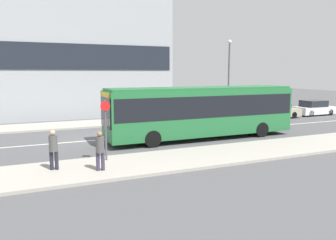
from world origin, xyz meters
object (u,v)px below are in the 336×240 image
pedestrian_down_pavement (100,149)px  bus_stop_sign (106,125)px  parked_car_1 (275,111)px  parked_car_2 (314,108)px  parked_car_0 (224,114)px  city_bus (202,109)px  pedestrian_near_stop (53,147)px  street_lamp (229,70)px

pedestrian_down_pavement → bus_stop_sign: (0.58, 1.50, 0.69)m
parked_car_1 → parked_car_2: (4.99, 0.17, 0.04)m
parked_car_0 → pedestrian_down_pavement: bearing=-141.1°
city_bus → parked_car_0: 7.51m
city_bus → pedestrian_near_stop: 9.93m
parked_car_2 → bus_stop_sign: bearing=-158.4°
parked_car_2 → pedestrian_down_pavement: 25.19m
street_lamp → bus_stop_sign: bearing=-142.2°
parked_car_2 → pedestrian_near_stop: (-24.69, -9.49, 0.40)m
parked_car_2 → pedestrian_down_pavement: size_ratio=2.48×
bus_stop_sign → pedestrian_down_pavement: bearing=-111.2°
parked_car_2 → street_lamp: bearing=169.2°
parked_car_0 → parked_car_2: size_ratio=1.08×
parked_car_0 → parked_car_2: 10.43m
bus_stop_sign → street_lamp: street_lamp is taller
parked_car_0 → parked_car_1: parked_car_0 is taller
parked_car_1 → parked_car_2: size_ratio=1.15×
parked_car_0 → pedestrian_near_stop: size_ratio=2.62×
parked_car_0 → parked_car_1: bearing=1.0°
pedestrian_down_pavement → street_lamp: size_ratio=0.24×
parked_car_1 → parked_car_2: bearing=2.0°
parked_car_0 → street_lamp: street_lamp is taller
city_bus → pedestrian_down_pavement: (-7.36, -4.77, -0.81)m
parked_car_1 → city_bus: bearing=-152.9°
city_bus → street_lamp: bearing=44.3°
city_bus → pedestrian_near_stop: (-9.10, -3.90, -0.78)m
street_lamp → pedestrian_down_pavement: bearing=-139.7°
pedestrian_near_stop → pedestrian_down_pavement: 1.94m
pedestrian_down_pavement → bus_stop_sign: 1.75m
parked_car_1 → street_lamp: bearing=154.0°
parked_car_0 → bus_stop_sign: (-11.94, -8.59, 1.11)m
city_bus → parked_car_0: city_bus is taller
pedestrian_near_stop → bus_stop_sign: bus_stop_sign is taller
parked_car_0 → pedestrian_down_pavement: pedestrian_down_pavement is taller
pedestrian_near_stop → bus_stop_sign: size_ratio=0.60×
parked_car_1 → pedestrian_down_pavement: (-17.96, -10.19, 0.42)m
pedestrian_near_stop → street_lamp: size_ratio=0.24×
bus_stop_sign → parked_car_2: bearing=21.6°
parked_car_1 → parked_car_2: parked_car_2 is taller
pedestrian_near_stop → bus_stop_sign: 2.49m
parked_car_1 → pedestrian_down_pavement: size_ratio=2.86×
pedestrian_down_pavement → city_bus: bearing=42.5°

